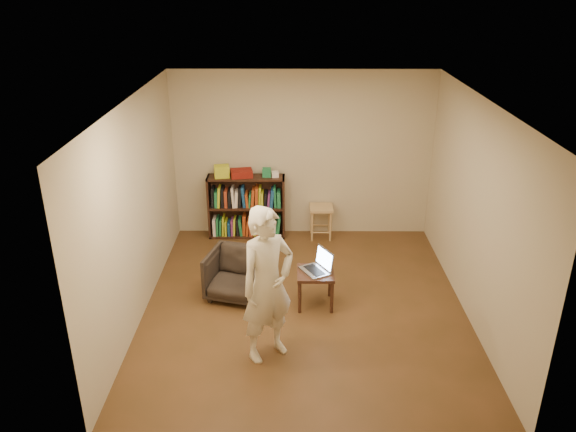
{
  "coord_description": "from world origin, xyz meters",
  "views": [
    {
      "loc": [
        -0.17,
        -6.07,
        3.88
      ],
      "look_at": [
        -0.21,
        0.35,
        1.09
      ],
      "focal_mm": 35.0,
      "sensor_mm": 36.0,
      "label": 1
    }
  ],
  "objects_px": {
    "stool": "(321,213)",
    "person": "(267,285)",
    "side_table": "(315,277)",
    "laptop": "(318,266)",
    "armchair": "(235,274)",
    "bookshelf": "(247,210)"
  },
  "relations": [
    {
      "from": "bookshelf",
      "to": "stool",
      "type": "xyz_separation_m",
      "value": [
        1.17,
        -0.06,
        -0.02
      ]
    },
    {
      "from": "laptop",
      "to": "person",
      "type": "distance_m",
      "value": 1.25
    },
    {
      "from": "side_table",
      "to": "laptop",
      "type": "height_order",
      "value": "laptop"
    },
    {
      "from": "bookshelf",
      "to": "laptop",
      "type": "height_order",
      "value": "bookshelf"
    },
    {
      "from": "person",
      "to": "laptop",
      "type": "bearing_deg",
      "value": 24.38
    },
    {
      "from": "stool",
      "to": "armchair",
      "type": "xyz_separation_m",
      "value": [
        -1.19,
        -1.78,
        -0.11
      ]
    },
    {
      "from": "bookshelf",
      "to": "side_table",
      "type": "distance_m",
      "value": 2.28
    },
    {
      "from": "stool",
      "to": "laptop",
      "type": "bearing_deg",
      "value": -93.82
    },
    {
      "from": "armchair",
      "to": "side_table",
      "type": "relative_size",
      "value": 1.48
    },
    {
      "from": "side_table",
      "to": "stool",
      "type": "bearing_deg",
      "value": 85.27
    },
    {
      "from": "bookshelf",
      "to": "armchair",
      "type": "relative_size",
      "value": 1.74
    },
    {
      "from": "side_table",
      "to": "person",
      "type": "height_order",
      "value": "person"
    },
    {
      "from": "person",
      "to": "side_table",
      "type": "bearing_deg",
      "value": 25.05
    },
    {
      "from": "side_table",
      "to": "person",
      "type": "bearing_deg",
      "value": -118.52
    },
    {
      "from": "stool",
      "to": "side_table",
      "type": "relative_size",
      "value": 1.12
    },
    {
      "from": "stool",
      "to": "person",
      "type": "distance_m",
      "value": 3.12
    },
    {
      "from": "stool",
      "to": "side_table",
      "type": "distance_m",
      "value": 1.99
    },
    {
      "from": "armchair",
      "to": "stool",
      "type": "bearing_deg",
      "value": 70.86
    },
    {
      "from": "bookshelf",
      "to": "armchair",
      "type": "xyz_separation_m",
      "value": [
        -0.01,
        -1.84,
        -0.13
      ]
    },
    {
      "from": "stool",
      "to": "side_table",
      "type": "height_order",
      "value": "stool"
    },
    {
      "from": "armchair",
      "to": "laptop",
      "type": "bearing_deg",
      "value": 5.4
    },
    {
      "from": "bookshelf",
      "to": "person",
      "type": "distance_m",
      "value": 3.13
    }
  ]
}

